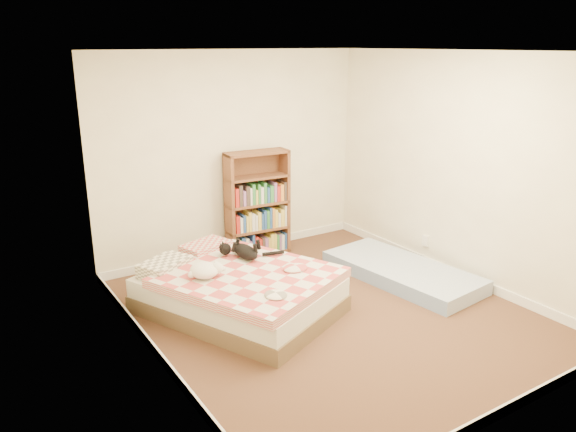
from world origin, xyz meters
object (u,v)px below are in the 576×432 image
bed (237,289)px  black_cat (244,250)px  floor_mattress (402,272)px  white_dog (205,270)px  bookshelf (257,215)px

bed → black_cat: bearing=24.8°
floor_mattress → white_dog: bearing=166.1°
bookshelf → black_cat: size_ratio=1.98×
bed → floor_mattress: 1.97m
floor_mattress → white_dog: size_ratio=4.81×
bed → bookshelf: bookshelf is taller
floor_mattress → black_cat: bearing=155.1°
bed → bookshelf: size_ratio=1.67×
floor_mattress → black_cat: (-1.71, 0.57, 0.43)m
black_cat → white_dog: black_cat is taller
bookshelf → floor_mattress: (0.98, -1.59, -0.42)m
bed → floor_mattress: bearing=-32.8°
bookshelf → white_dog: 1.84m
floor_mattress → bookshelf: bearing=115.2°
floor_mattress → white_dog: white_dog is taller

